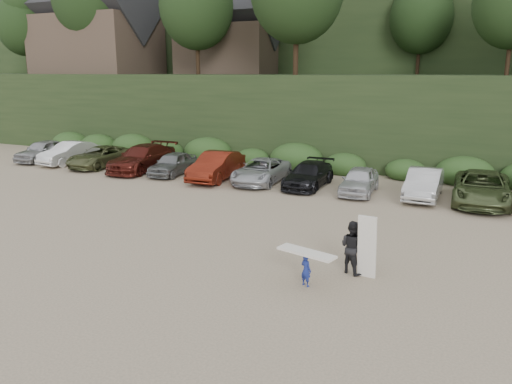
% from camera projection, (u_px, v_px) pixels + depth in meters
% --- Properties ---
extents(ground, '(120.00, 120.00, 0.00)m').
position_uv_depth(ground, '(224.00, 243.00, 18.59)').
color(ground, tan).
rests_on(ground, ground).
extents(hillside_backdrop, '(90.00, 41.50, 28.00)m').
position_uv_depth(hillside_backdrop, '(396.00, 18.00, 47.82)').
color(hillside_backdrop, black).
rests_on(hillside_backdrop, ground).
extents(parked_cars, '(39.31, 6.02, 1.64)m').
position_uv_depth(parked_cars, '(283.00, 172.00, 27.92)').
color(parked_cars, '#9FA0A3').
rests_on(parked_cars, ground).
extents(child_surfer, '(1.89, 0.95, 1.09)m').
position_uv_depth(child_surfer, '(306.00, 262.00, 14.75)').
color(child_surfer, navy).
rests_on(child_surfer, ground).
extents(adult_surfer, '(1.32, 0.94, 2.02)m').
position_uv_depth(adult_surfer, '(354.00, 247.00, 15.65)').
color(adult_surfer, black).
rests_on(adult_surfer, ground).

